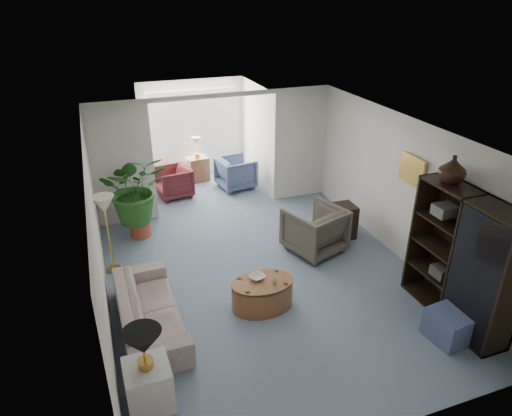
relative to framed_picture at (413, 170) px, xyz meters
name	(u,v)px	position (x,y,z in m)	size (l,w,h in m)	color
floor	(268,283)	(-2.46, 0.10, -1.70)	(6.00, 6.00, 0.00)	gray
sunroom_floor	(206,189)	(-2.46, 4.20, -1.70)	(2.60, 2.60, 0.00)	gray
back_pier_left	(122,165)	(-4.36, 3.10, -0.45)	(1.20, 0.12, 2.50)	white
back_pier_right	(300,144)	(-0.56, 3.10, -0.45)	(1.20, 0.12, 2.50)	white
back_header	(214,96)	(-2.46, 3.10, 0.75)	(2.60, 0.12, 0.10)	white
window_pane	(193,121)	(-2.46, 5.28, -0.30)	(2.20, 0.02, 1.50)	white
window_blinds	(193,121)	(-2.46, 5.25, -0.30)	(2.20, 0.02, 1.50)	white
framed_picture	(413,170)	(0.00, 0.00, 0.00)	(0.04, 0.50, 0.40)	beige
sofa	(149,309)	(-4.42, -0.31, -1.40)	(2.07, 0.81, 0.60)	beige
end_table	(149,385)	(-4.62, -1.66, -1.42)	(0.51, 0.51, 0.56)	silver
table_lamp	(143,343)	(-4.62, -1.66, -0.79)	(0.44, 0.44, 0.30)	black
floor_lamp	(104,204)	(-4.81, 1.37, -0.45)	(0.36, 0.36, 0.28)	#F3E7C1
coffee_table	(262,294)	(-2.76, -0.42, -1.47)	(0.95, 0.95, 0.45)	#945D35
coffee_bowl	(257,277)	(-2.81, -0.32, -1.22)	(0.23, 0.23, 0.06)	silver
coffee_cup	(275,281)	(-2.61, -0.52, -1.21)	(0.10, 0.10, 0.09)	beige
wingback_chair	(315,230)	(-1.30, 0.79, -1.27)	(0.92, 0.94, 0.86)	#5F594B
side_table_dark	(340,221)	(-0.60, 1.09, -1.37)	(0.55, 0.44, 0.65)	black
entertainment_cabinet	(462,260)	(-0.23, -1.56, -0.73)	(0.46, 1.74, 1.93)	black
cabinet_urn	(453,169)	(-0.23, -1.06, 0.43)	(0.37, 0.37, 0.39)	black
ottoman	(450,326)	(-0.60, -1.95, -1.49)	(0.53, 0.53, 0.43)	slate
plant_pot	(140,228)	(-4.22, 2.44, -1.54)	(0.40, 0.40, 0.32)	#AB4C31
house_plant	(135,188)	(-4.22, 2.44, -0.70)	(1.23, 1.07, 1.37)	#286121
sunroom_chair_blue	(236,173)	(-1.75, 4.07, -1.33)	(0.80, 0.82, 0.75)	slate
sunroom_chair_maroon	(173,182)	(-3.25, 4.07, -1.35)	(0.74, 0.76, 0.70)	maroon
sunroom_table	(198,169)	(-2.50, 4.82, -1.40)	(0.49, 0.38, 0.60)	#945D35
shelf_clutter	(464,255)	(-0.28, -1.62, -0.61)	(0.30, 1.17, 1.06)	black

